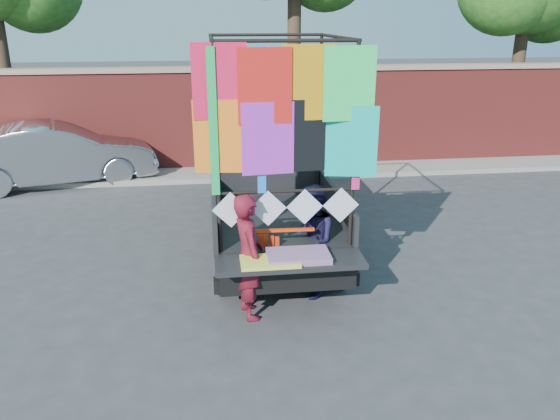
{
  "coord_description": "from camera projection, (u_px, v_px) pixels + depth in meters",
  "views": [
    {
      "loc": [
        -1.33,
        -6.92,
        3.76
      ],
      "look_at": [
        -0.42,
        0.14,
        1.24
      ],
      "focal_mm": 35.0,
      "sensor_mm": 36.0,
      "label": 1
    }
  ],
  "objects": [
    {
      "name": "ground",
      "position": [
        310.0,
        292.0,
        7.89
      ],
      "size": [
        90.0,
        90.0,
        0.0
      ],
      "primitive_type": "plane",
      "color": "#38383A",
      "rests_on": "ground"
    },
    {
      "name": "streamer_bundle",
      "position": [
        274.0,
        243.0,
        7.26
      ],
      "size": [
        0.89,
        0.08,
        0.62
      ],
      "color": "#FC350D",
      "rests_on": "ground"
    },
    {
      "name": "man",
      "position": [
        312.0,
        242.0,
        7.6
      ],
      "size": [
        0.64,
        0.81,
        1.62
      ],
      "primitive_type": "imported",
      "rotation": [
        0.0,
        0.0,
        -1.61
      ],
      "color": "#161433",
      "rests_on": "ground"
    },
    {
      "name": "pickup_truck",
      "position": [
        265.0,
        187.0,
        9.78
      ],
      "size": [
        2.23,
        5.6,
        3.53
      ],
      "color": "black",
      "rests_on": "ground"
    },
    {
      "name": "woman",
      "position": [
        248.0,
        257.0,
        7.03
      ],
      "size": [
        0.54,
        0.69,
        1.69
      ],
      "primitive_type": "imported",
      "rotation": [
        0.0,
        0.0,
        1.81
      ],
      "color": "maroon",
      "rests_on": "ground"
    },
    {
      "name": "curb",
      "position": [
        265.0,
        172.0,
        13.76
      ],
      "size": [
        30.0,
        1.2,
        0.12
      ],
      "primitive_type": "cube",
      "color": "gray",
      "rests_on": "ground"
    },
    {
      "name": "brick_wall",
      "position": [
        262.0,
        118.0,
        13.99
      ],
      "size": [
        30.0,
        0.45,
        2.61
      ],
      "color": "#9A302D",
      "rests_on": "ground"
    },
    {
      "name": "sedan",
      "position": [
        58.0,
        154.0,
        12.82
      ],
      "size": [
        4.65,
        2.58,
        1.45
      ],
      "primitive_type": "imported",
      "rotation": [
        0.0,
        0.0,
        1.82
      ],
      "color": "#ACAFB3",
      "rests_on": "ground"
    }
  ]
}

